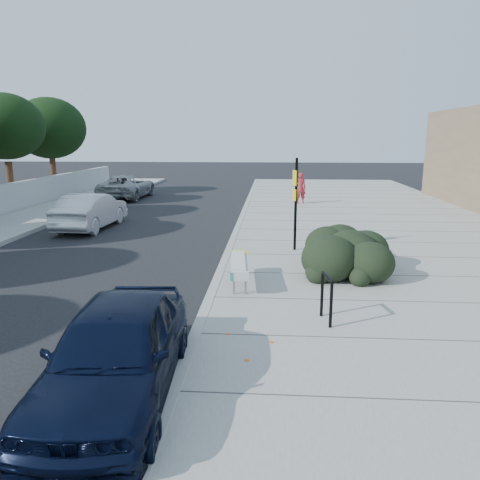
{
  "coord_description": "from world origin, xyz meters",
  "views": [
    {
      "loc": [
        1.37,
        -9.92,
        3.67
      ],
      "look_at": [
        0.53,
        2.13,
        1.0
      ],
      "focal_mm": 35.0,
      "sensor_mm": 36.0,
      "label": 1
    }
  ],
  "objects_px": {
    "bike_rack": "(327,294)",
    "sign_post": "(295,199)",
    "bench": "(239,265)",
    "pedestrian": "(300,188)",
    "sedan_navy": "(116,351)",
    "suv_silver": "(127,187)",
    "wagon_silver": "(91,211)"
  },
  "relations": [
    {
      "from": "bike_rack",
      "to": "wagon_silver",
      "type": "xyz_separation_m",
      "value": [
        -8.44,
        9.7,
        0.01
      ]
    },
    {
      "from": "sedan_navy",
      "to": "suv_silver",
      "type": "bearing_deg",
      "value": 103.74
    },
    {
      "from": "bench",
      "to": "sedan_navy",
      "type": "height_order",
      "value": "sedan_navy"
    },
    {
      "from": "bench",
      "to": "sign_post",
      "type": "relative_size",
      "value": 0.71
    },
    {
      "from": "pedestrian",
      "to": "bench",
      "type": "bearing_deg",
      "value": 77.22
    },
    {
      "from": "sign_post",
      "to": "bike_rack",
      "type": "bearing_deg",
      "value": -102.4
    },
    {
      "from": "bench",
      "to": "suv_silver",
      "type": "xyz_separation_m",
      "value": [
        -8.1,
        17.07,
        0.07
      ]
    },
    {
      "from": "suv_silver",
      "to": "pedestrian",
      "type": "relative_size",
      "value": 3.07
    },
    {
      "from": "bike_rack",
      "to": "pedestrian",
      "type": "xyz_separation_m",
      "value": [
        0.42,
        16.66,
        0.26
      ]
    },
    {
      "from": "bench",
      "to": "wagon_silver",
      "type": "distance_m",
      "value": 9.94
    },
    {
      "from": "bike_rack",
      "to": "pedestrian",
      "type": "bearing_deg",
      "value": 77.65
    },
    {
      "from": "bike_rack",
      "to": "wagon_silver",
      "type": "height_order",
      "value": "wagon_silver"
    },
    {
      "from": "wagon_silver",
      "to": "suv_silver",
      "type": "xyz_separation_m",
      "value": [
        -1.5,
        9.63,
        -0.02
      ]
    },
    {
      "from": "sedan_navy",
      "to": "wagon_silver",
      "type": "distance_m",
      "value": 13.44
    },
    {
      "from": "sign_post",
      "to": "suv_silver",
      "type": "height_order",
      "value": "sign_post"
    },
    {
      "from": "pedestrian",
      "to": "wagon_silver",
      "type": "bearing_deg",
      "value": 34.3
    },
    {
      "from": "bike_rack",
      "to": "sign_post",
      "type": "relative_size",
      "value": 0.32
    },
    {
      "from": "bike_rack",
      "to": "suv_silver",
      "type": "bearing_deg",
      "value": 106.32
    },
    {
      "from": "bench",
      "to": "bike_rack",
      "type": "height_order",
      "value": "bike_rack"
    },
    {
      "from": "bike_rack",
      "to": "sign_post",
      "type": "bearing_deg",
      "value": 82.55
    },
    {
      "from": "suv_silver",
      "to": "pedestrian",
      "type": "bearing_deg",
      "value": 166.84
    },
    {
      "from": "bench",
      "to": "pedestrian",
      "type": "height_order",
      "value": "pedestrian"
    },
    {
      "from": "wagon_silver",
      "to": "bike_rack",
      "type": "bearing_deg",
      "value": 133.12
    },
    {
      "from": "sedan_navy",
      "to": "pedestrian",
      "type": "height_order",
      "value": "pedestrian"
    },
    {
      "from": "bench",
      "to": "wagon_silver",
      "type": "relative_size",
      "value": 0.47
    },
    {
      "from": "sedan_navy",
      "to": "wagon_silver",
      "type": "xyz_separation_m",
      "value": [
        -5.2,
        12.4,
        0.01
      ]
    },
    {
      "from": "bench",
      "to": "wagon_silver",
      "type": "height_order",
      "value": "wagon_silver"
    },
    {
      "from": "sign_post",
      "to": "sedan_navy",
      "type": "bearing_deg",
      "value": -124.37
    },
    {
      "from": "sedan_navy",
      "to": "suv_silver",
      "type": "distance_m",
      "value": 23.03
    },
    {
      "from": "bike_rack",
      "to": "sedan_navy",
      "type": "relative_size",
      "value": 0.22
    },
    {
      "from": "sedan_navy",
      "to": "bike_rack",
      "type": "bearing_deg",
      "value": 36.53
    },
    {
      "from": "sign_post",
      "to": "wagon_silver",
      "type": "xyz_separation_m",
      "value": [
        -8.09,
        3.78,
        -1.06
      ]
    }
  ]
}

